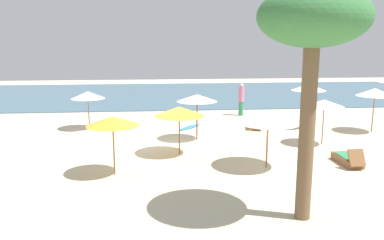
% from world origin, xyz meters
% --- Properties ---
extents(ground_plane, '(60.00, 60.00, 0.00)m').
position_xyz_m(ground_plane, '(0.00, 0.00, 0.00)').
color(ground_plane, beige).
extents(ocean_water, '(48.00, 16.00, 0.06)m').
position_xyz_m(ocean_water, '(0.00, 17.00, 0.03)').
color(ocean_water, '#476B7F').
rests_on(ocean_water, ground_plane).
extents(umbrella_0, '(2.25, 2.25, 2.13)m').
position_xyz_m(umbrella_0, '(4.09, -3.07, 1.89)').
color(umbrella_0, olive).
rests_on(umbrella_0, ground_plane).
extents(umbrella_1, '(1.73, 1.73, 2.02)m').
position_xyz_m(umbrella_1, '(7.45, -0.07, 1.86)').
color(umbrella_1, brown).
rests_on(umbrella_1, ground_plane).
extents(umbrella_2, '(2.04, 2.04, 1.96)m').
position_xyz_m(umbrella_2, '(1.03, -1.03, 1.77)').
color(umbrella_2, brown).
rests_on(umbrella_2, ground_plane).
extents(umbrella_3, '(1.79, 1.79, 2.34)m').
position_xyz_m(umbrella_3, '(8.06, 3.37, 2.15)').
color(umbrella_3, brown).
rests_on(umbrella_3, ground_plane).
extents(umbrella_4, '(1.87, 1.87, 2.13)m').
position_xyz_m(umbrella_4, '(1.99, 1.30, 1.96)').
color(umbrella_4, brown).
rests_on(umbrella_4, ground_plane).
extents(umbrella_5, '(1.74, 1.74, 1.98)m').
position_xyz_m(umbrella_5, '(-3.37, 4.04, 1.79)').
color(umbrella_5, olive).
rests_on(umbrella_5, ground_plane).
extents(umbrella_6, '(1.81, 1.81, 2.05)m').
position_xyz_m(umbrella_6, '(-1.37, -3.35, 1.89)').
color(umbrella_6, olive).
rests_on(umbrella_6, ground_plane).
extents(umbrella_8, '(1.82, 1.82, 2.23)m').
position_xyz_m(umbrella_8, '(10.97, 2.08, 2.03)').
color(umbrella_8, brown).
rests_on(umbrella_8, ground_plane).
extents(lounger_0, '(0.87, 1.74, 0.72)m').
position_xyz_m(lounger_0, '(5.26, 3.49, 0.17)').
color(lounger_0, olive).
rests_on(lounger_0, ground_plane).
extents(lounger_1, '(0.62, 1.66, 0.73)m').
position_xyz_m(lounger_1, '(7.24, -2.99, 0.18)').
color(lounger_1, brown).
rests_on(lounger_1, ground_plane).
extents(person_0, '(0.49, 0.49, 1.96)m').
position_xyz_m(person_0, '(5.32, 7.11, 1.00)').
color(person_0, '#338C59').
rests_on(person_0, ground_plane).
extents(palm_1, '(2.71, 2.71, 5.89)m').
position_xyz_m(palm_1, '(3.87, -7.31, 4.97)').
color(palm_1, brown).
rests_on(palm_1, ground_plane).
extents(surfboard, '(1.47, 1.72, 0.07)m').
position_xyz_m(surfboard, '(1.90, 3.91, 0.04)').
color(surfboard, '#338CCC').
rests_on(surfboard, ground_plane).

